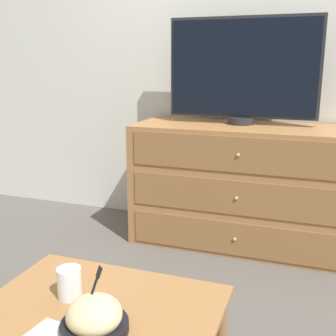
{
  "coord_description": "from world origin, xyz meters",
  "views": [
    {
      "loc": [
        0.41,
        -3.14,
        1.25
      ],
      "look_at": [
        -0.14,
        -1.59,
        0.84
      ],
      "focal_mm": 45.0,
      "sensor_mm": 36.0,
      "label": 1
    }
  ],
  "objects": [
    {
      "name": "takeout_bowl",
      "position": [
        -0.2,
        -2.12,
        0.47
      ],
      "size": [
        0.22,
        0.22,
        0.2
      ],
      "color": "black",
      "rests_on": "coffee_table"
    },
    {
      "name": "coffee_table",
      "position": [
        -0.25,
        -2.01,
        0.37
      ],
      "size": [
        0.83,
        0.62,
        0.43
      ],
      "color": "#9E6B3D",
      "rests_on": "ground_plane"
    },
    {
      "name": "tv",
      "position": [
        -0.08,
        -0.25,
        1.2
      ],
      "size": [
        1.01,
        0.17,
        0.71
      ],
      "color": "#232328",
      "rests_on": "dresser"
    },
    {
      "name": "napkin",
      "position": [
        -0.32,
        -2.19,
        0.43
      ],
      "size": [
        0.15,
        0.15,
        0.0
      ],
      "color": "silver",
      "rests_on": "coffee_table"
    },
    {
      "name": "wall_back",
      "position": [
        0.0,
        0.03,
        1.3
      ],
      "size": [
        12.0,
        0.05,
        2.6
      ],
      "color": "silver",
      "rests_on": "ground_plane"
    },
    {
      "name": "dresser",
      "position": [
        -0.03,
        -0.32,
        0.42
      ],
      "size": [
        1.52,
        0.6,
        0.84
      ],
      "color": "#9E6B3D",
      "rests_on": "ground_plane"
    },
    {
      "name": "drink_cup",
      "position": [
        -0.38,
        -1.97,
        0.48
      ],
      "size": [
        0.09,
        0.09,
        0.11
      ],
      "color": "beige",
      "rests_on": "coffee_table"
    },
    {
      "name": "ground_plane",
      "position": [
        0.0,
        0.0,
        0.0
      ],
      "size": [
        12.0,
        12.0,
        0.0
      ],
      "primitive_type": "plane",
      "color": "#56514C"
    }
  ]
}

